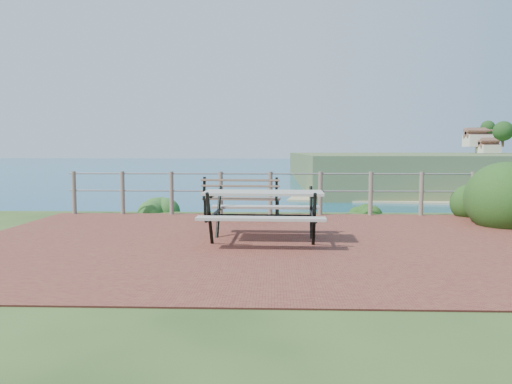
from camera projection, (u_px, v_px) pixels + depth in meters
ground at (269, 242)px, 8.21m from camera, size 10.00×7.00×0.12m
ocean at (274, 154)px, 207.38m from camera, size 1200.00×1200.00×0.00m
safety_railing at (270, 191)px, 11.50m from camera, size 9.40×0.10×1.00m
picnic_table at (263, 211)px, 8.17m from camera, size 1.96×1.68×0.82m
park_bench at (242, 192)px, 10.66m from camera, size 1.68×0.54×0.93m
shrub_right_edge at (469, 215)px, 11.59m from camera, size 0.99×0.99×1.41m
shrub_lip_west at (159, 211)px, 12.46m from camera, size 0.78×0.78×0.52m
shrub_lip_east at (364, 212)px, 12.16m from camera, size 0.70×0.70×0.41m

